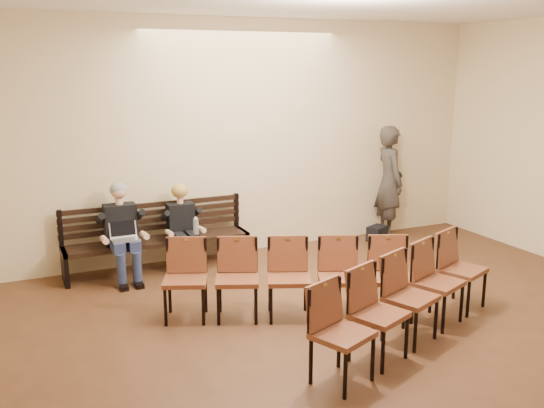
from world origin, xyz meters
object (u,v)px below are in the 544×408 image
Objects in this scene: seated_man at (122,233)px; seated_woman at (183,233)px; bag at (377,233)px; chair_row_back at (411,298)px; chair_row_front at (289,279)px; laptop at (126,240)px; passerby at (390,173)px; water_bottle at (196,234)px; bench at (159,255)px.

seated_woman is (0.84, 0.00, -0.10)m from seated_man.
bag is 3.70m from chair_row_back.
chair_row_front is 0.98× the size of chair_row_back.
chair_row_front is at bearing -73.88° from seated_woman.
laptop is 4.50m from passerby.
water_bottle is 0.74× the size of bag.
water_bottle reaches higher than bag.
chair_row_front is at bearing -45.06° from laptop.
chair_row_back is (1.39, -2.92, -0.11)m from water_bottle.
bench is 1.21× the size of passerby.
laptop is at bearing 176.74° from water_bottle.
bag is (3.63, -0.07, -0.10)m from bench.
water_bottle is at bearing 107.68° from passerby.
chair_row_front is 1.38m from chair_row_back.
seated_woman is at bearing 114.84° from water_bottle.
seated_woman is 3.24× the size of bag.
seated_man reaches higher than bench.
bench is at bearing 39.64° from laptop.
seated_man is 0.44× the size of chair_row_back.
bench is 4.04m from passerby.
chair_row_front is (-3.01, -2.33, -0.61)m from passerby.
water_bottle is at bearing -65.16° from seated_woman.
passerby reaches higher than chair_row_back.
bench is at bearing 178.92° from bag.
water_bottle is at bearing 4.70° from laptop.
water_bottle is 3.24m from chair_row_back.
bench is at bearing 101.56° from passerby.
laptop is at bearing -148.32° from bench.
water_bottle is at bearing -39.36° from bench.
seated_man reaches higher than bag.
seated_man is 0.84m from seated_woman.
seated_man is at bearing 180.00° from seated_woman.
bag is at bearing 61.40° from chair_row_front.
seated_man is 2.57m from chair_row_front.
bench is 3.77m from chair_row_back.
passerby reaches higher than seated_woman.
passerby is at bearing 2.83° from seated_man.
passerby is at bearing 27.83° from bag.
bench is 0.69m from laptop.
passerby reaches higher than water_bottle.
seated_woman is 2.20m from chair_row_front.
seated_woman reaches higher than bench.
laptop reaches higher than water_bottle.
seated_woman reaches higher than bag.
bench is 7.86× the size of bag.
passerby is (0.32, 0.17, 0.95)m from bag.
bag is 3.47m from chair_row_front.
passerby is at bearing 3.48° from seated_woman.
chair_row_front is (0.50, -1.87, -0.11)m from water_bottle.
seated_man is 3.81× the size of bag.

